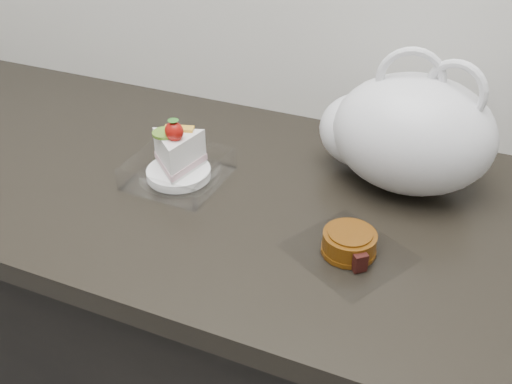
# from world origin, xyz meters

# --- Properties ---
(counter) EXTENTS (2.04, 0.64, 0.90)m
(counter) POSITION_xyz_m (0.00, 1.69, 0.45)
(counter) COLOR black
(counter) RESTS_ON ground
(cake_tray) EXTENTS (0.16, 0.16, 0.12)m
(cake_tray) POSITION_xyz_m (-0.16, 1.68, 0.93)
(cake_tray) COLOR white
(cake_tray) RESTS_ON counter
(mooncake_wrap) EXTENTS (0.21, 0.21, 0.04)m
(mooncake_wrap) POSITION_xyz_m (0.18, 1.59, 0.92)
(mooncake_wrap) COLOR white
(mooncake_wrap) RESTS_ON counter
(plastic_bag) EXTENTS (0.32, 0.23, 0.25)m
(plastic_bag) POSITION_xyz_m (0.20, 1.82, 1.00)
(plastic_bag) COLOR white
(plastic_bag) RESTS_ON counter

